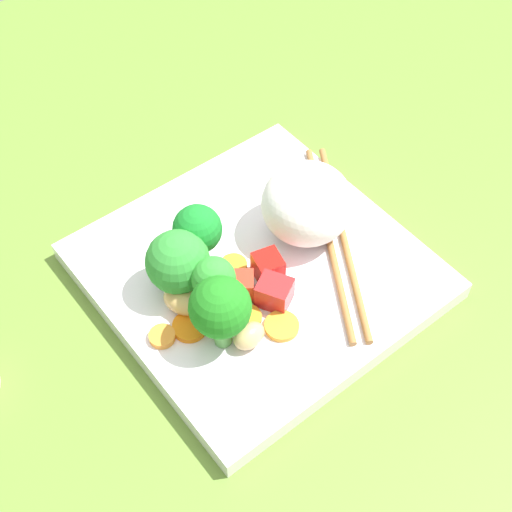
# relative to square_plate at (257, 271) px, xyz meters

# --- Properties ---
(ground_plane) EXTENTS (1.10, 1.10, 0.02)m
(ground_plane) POSITION_rel_square_plate_xyz_m (0.00, 0.00, -0.02)
(ground_plane) COLOR olive
(square_plate) EXTENTS (0.27, 0.27, 0.02)m
(square_plate) POSITION_rel_square_plate_xyz_m (0.00, 0.00, 0.00)
(square_plate) COLOR white
(square_plate) RESTS_ON ground_plane
(rice_mound) EXTENTS (0.10, 0.10, 0.07)m
(rice_mound) POSITION_rel_square_plate_xyz_m (0.06, 0.01, 0.04)
(rice_mound) COLOR white
(rice_mound) RESTS_ON square_plate
(broccoli_floret_0) EXTENTS (0.05, 0.05, 0.06)m
(broccoli_floret_0) POSITION_rel_square_plate_xyz_m (-0.07, 0.02, 0.04)
(broccoli_floret_0) COLOR #6BA947
(broccoli_floret_0) RESTS_ON square_plate
(broccoli_floret_1) EXTENTS (0.05, 0.05, 0.07)m
(broccoli_floret_1) POSITION_rel_square_plate_xyz_m (-0.07, -0.04, 0.05)
(broccoli_floret_1) COLOR #589F4B
(broccoli_floret_1) RESTS_ON square_plate
(broccoli_floret_2) EXTENTS (0.04, 0.04, 0.06)m
(broccoli_floret_2) POSITION_rel_square_plate_xyz_m (-0.06, -0.02, 0.05)
(broccoli_floret_2) COLOR #71BB4E
(broccoli_floret_2) RESTS_ON square_plate
(broccoli_floret_3) EXTENTS (0.04, 0.04, 0.06)m
(broccoli_floret_3) POSITION_rel_square_plate_xyz_m (-0.04, 0.04, 0.05)
(broccoli_floret_3) COLOR #71A053
(broccoli_floret_3) RESTS_ON square_plate
(carrot_slice_0) EXTENTS (0.03, 0.03, 0.01)m
(carrot_slice_0) POSITION_rel_square_plate_xyz_m (-0.08, -0.02, 0.01)
(carrot_slice_0) COLOR orange
(carrot_slice_0) RESTS_ON square_plate
(carrot_slice_1) EXTENTS (0.03, 0.03, 0.00)m
(carrot_slice_1) POSITION_rel_square_plate_xyz_m (-0.04, -0.04, 0.01)
(carrot_slice_1) COLOR orange
(carrot_slice_1) RESTS_ON square_plate
(carrot_slice_2) EXTENTS (0.03, 0.03, 0.00)m
(carrot_slice_2) POSITION_rel_square_plate_xyz_m (-0.02, 0.01, 0.01)
(carrot_slice_2) COLOR orange
(carrot_slice_2) RESTS_ON square_plate
(carrot_slice_3) EXTENTS (0.04, 0.04, 0.00)m
(carrot_slice_3) POSITION_rel_square_plate_xyz_m (-0.02, -0.06, 0.01)
(carrot_slice_3) COLOR orange
(carrot_slice_3) RESTS_ON square_plate
(carrot_slice_4) EXTENTS (0.03, 0.03, 0.01)m
(carrot_slice_4) POSITION_rel_square_plate_xyz_m (-0.11, -0.01, 0.01)
(carrot_slice_4) COLOR orange
(carrot_slice_4) RESTS_ON square_plate
(pepper_chunk_0) EXTENTS (0.03, 0.04, 0.02)m
(pepper_chunk_0) POSITION_rel_square_plate_xyz_m (-0.01, -0.04, 0.02)
(pepper_chunk_0) COLOR red
(pepper_chunk_0) RESTS_ON square_plate
(pepper_chunk_1) EXTENTS (0.03, 0.03, 0.02)m
(pepper_chunk_1) POSITION_rel_square_plate_xyz_m (-0.00, -0.01, 0.02)
(pepper_chunk_1) COLOR red
(pepper_chunk_1) RESTS_ON square_plate
(pepper_chunk_2) EXTENTS (0.03, 0.03, 0.02)m
(pepper_chunk_2) POSITION_rel_square_plate_xyz_m (-0.03, -0.01, 0.02)
(pepper_chunk_2) COLOR red
(pepper_chunk_2) RESTS_ON square_plate
(chicken_piece_0) EXTENTS (0.03, 0.02, 0.02)m
(chicken_piece_0) POSITION_rel_square_plate_xyz_m (-0.05, -0.06, 0.02)
(chicken_piece_0) COLOR tan
(chicken_piece_0) RESTS_ON square_plate
(chicken_piece_1) EXTENTS (0.04, 0.05, 0.02)m
(chicken_piece_1) POSITION_rel_square_plate_xyz_m (-0.08, 0.00, 0.02)
(chicken_piece_1) COLOR tan
(chicken_piece_1) RESTS_ON square_plate
(chopstick_pair) EXTENTS (0.13, 0.20, 0.01)m
(chopstick_pair) POSITION_rel_square_plate_xyz_m (0.07, -0.02, 0.01)
(chopstick_pair) COLOR #A16B37
(chopstick_pair) RESTS_ON square_plate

